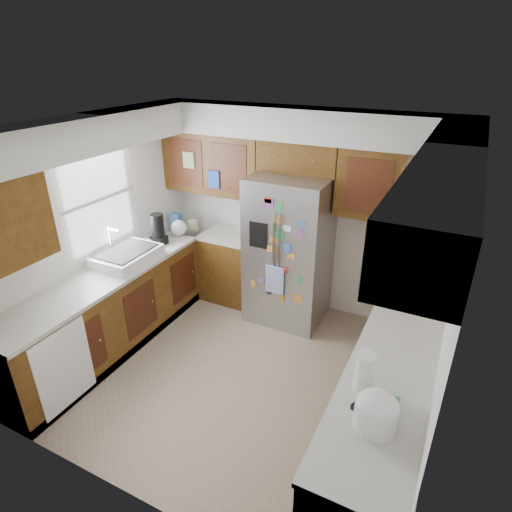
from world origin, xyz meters
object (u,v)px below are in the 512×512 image
at_px(pantry, 423,265).
at_px(fridge, 289,250).
at_px(rice_cooker, 376,411).
at_px(paper_towel, 365,373).

bearing_deg(pantry, fridge, 177.94).
distance_m(rice_cooker, paper_towel, 0.32).
xyz_separation_m(fridge, rice_cooker, (1.50, -2.21, 0.14)).
bearing_deg(pantry, rice_cooker, -90.01).
xyz_separation_m(rice_cooker, paper_towel, (-0.14, 0.29, 0.02)).
xyz_separation_m(fridge, paper_towel, (1.35, -1.92, 0.17)).
relative_size(pantry, rice_cooker, 7.59).
height_order(rice_cooker, paper_towel, paper_towel).
relative_size(fridge, rice_cooker, 6.36).
relative_size(rice_cooker, paper_towel, 0.95).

